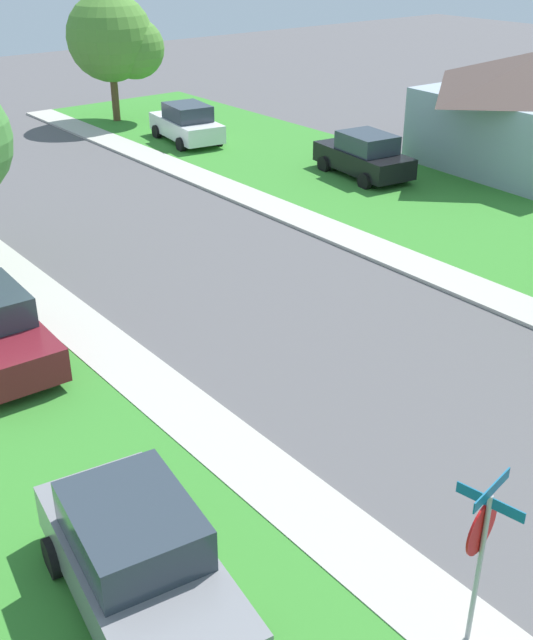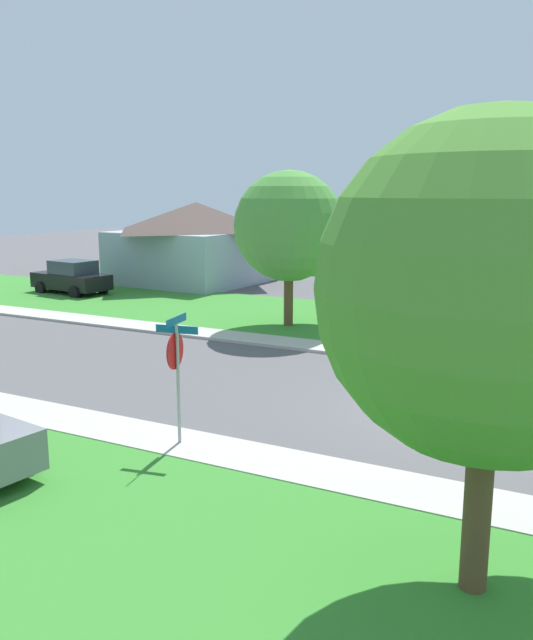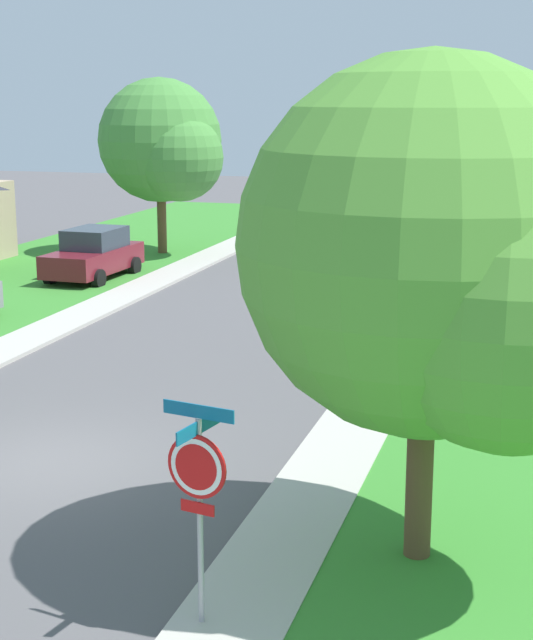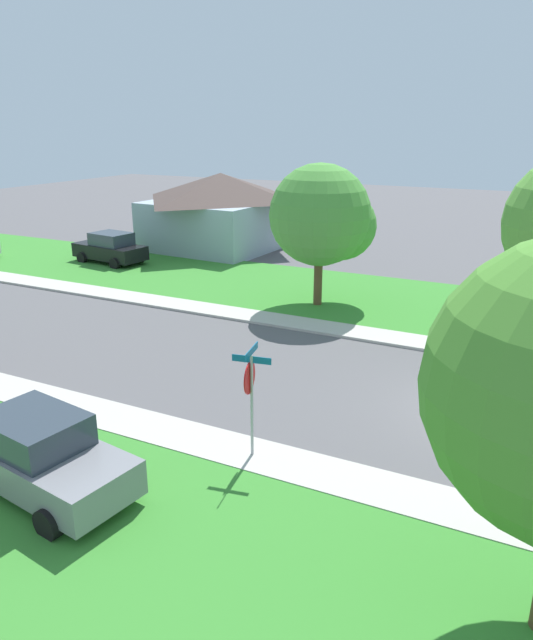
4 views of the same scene
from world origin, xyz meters
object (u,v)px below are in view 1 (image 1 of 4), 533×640
car_white_far_down_street (187,124)px  tree_sidewalk_mid (116,40)px  car_grey_near_corner (139,561)px  car_black_driveway_right (364,156)px  stop_sign_far_corner (482,539)px

car_white_far_down_street → tree_sidewalk_mid: (-0.21, 5.57, 3.02)m
car_grey_near_corner → car_black_driveway_right: size_ratio=1.00×
stop_sign_far_corner → car_white_far_down_street: size_ratio=0.61×
stop_sign_far_corner → car_black_driveway_right: (14.51, 16.60, -1.01)m
car_grey_near_corner → tree_sidewalk_mid: size_ratio=0.74×
stop_sign_far_corner → car_grey_near_corner: bearing=133.5°
car_white_far_down_street → tree_sidewalk_mid: size_ratio=0.74×
stop_sign_far_corner → car_grey_near_corner: 4.69m
car_white_far_down_street → car_grey_near_corner: bearing=-124.7°
car_grey_near_corner → car_black_driveway_right: same height
car_black_driveway_right → tree_sidewalk_mid: 14.90m
stop_sign_far_corner → car_white_far_down_street: bearing=64.5°
stop_sign_far_corner → tree_sidewalk_mid: tree_sidewalk_mid is taller
stop_sign_far_corner → car_grey_near_corner: (-3.16, 3.32, -1.01)m
car_grey_near_corner → car_black_driveway_right: (17.67, 13.28, 0.00)m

